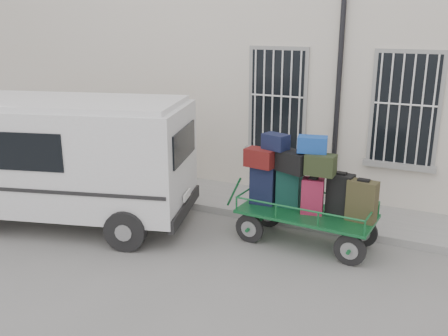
% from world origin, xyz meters
% --- Properties ---
extents(ground, '(80.00, 80.00, 0.00)m').
position_xyz_m(ground, '(0.00, 0.00, 0.00)').
color(ground, slate).
rests_on(ground, ground).
extents(building, '(24.00, 5.15, 6.00)m').
position_xyz_m(building, '(0.00, 5.50, 3.00)').
color(building, beige).
rests_on(building, ground).
extents(sidewalk, '(24.00, 1.70, 0.15)m').
position_xyz_m(sidewalk, '(0.00, 2.20, 0.07)').
color(sidewalk, gray).
rests_on(sidewalk, ground).
extents(luggage_cart, '(2.89, 1.25, 2.03)m').
position_xyz_m(luggage_cart, '(0.95, 0.76, 1.02)').
color(luggage_cart, black).
rests_on(luggage_cart, ground).
extents(van, '(5.37, 3.35, 2.52)m').
position_xyz_m(van, '(-3.67, -0.33, 1.45)').
color(van, silver).
rests_on(van, ground).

